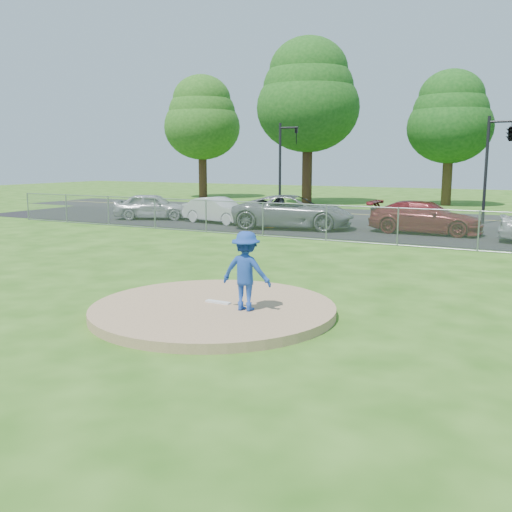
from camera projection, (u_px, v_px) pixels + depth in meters
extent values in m
plane|color=#275512|center=(357.00, 251.00, 21.31)|extent=(120.00, 120.00, 0.00)
cylinder|color=#9C7955|center=(213.00, 309.00, 12.60)|extent=(5.40, 5.40, 0.20)
cube|color=white|center=(218.00, 302.00, 12.76)|extent=(0.60, 0.15, 0.04)
cube|color=gray|center=(373.00, 226.00, 22.93)|extent=(40.00, 0.06, 1.50)
cube|color=black|center=(400.00, 232.00, 26.96)|extent=(50.00, 8.00, 0.01)
cube|color=black|center=(432.00, 218.00, 33.49)|extent=(60.00, 7.00, 0.01)
cylinder|color=#392014|center=(203.00, 174.00, 51.19)|extent=(0.74, 0.74, 4.20)
ellipsoid|color=#205316|center=(202.00, 127.00, 50.50)|extent=(6.72, 6.72, 5.71)
ellipsoid|color=#205316|center=(202.00, 114.00, 50.31)|extent=(5.91, 5.91, 5.03)
ellipsoid|color=#205316|center=(202.00, 100.00, 50.11)|extent=(5.11, 5.11, 4.34)
cylinder|color=#331D12|center=(307.00, 172.00, 44.28)|extent=(0.78, 0.78, 4.90)
ellipsoid|color=#164813|center=(308.00, 108.00, 43.48)|extent=(7.84, 7.84, 6.66)
ellipsoid|color=#164813|center=(308.00, 90.00, 43.25)|extent=(6.90, 6.90, 5.86)
ellipsoid|color=#164813|center=(309.00, 71.00, 43.02)|extent=(5.96, 5.96, 5.06)
cylinder|color=#3C2A16|center=(447.00, 179.00, 42.33)|extent=(0.72, 0.72, 3.85)
ellipsoid|color=#134612|center=(450.00, 127.00, 41.70)|extent=(6.16, 6.16, 5.24)
ellipsoid|color=#134612|center=(451.00, 112.00, 41.52)|extent=(5.42, 5.42, 4.61)
ellipsoid|color=#134612|center=(452.00, 97.00, 41.34)|extent=(4.68, 4.68, 3.98)
cylinder|color=black|center=(280.00, 169.00, 35.46)|extent=(0.16, 0.16, 5.60)
cylinder|color=black|center=(289.00, 128.00, 34.77)|extent=(1.20, 0.12, 0.12)
imported|color=black|center=(296.00, 136.00, 34.63)|extent=(0.16, 0.20, 1.00)
cylinder|color=black|center=(486.00, 171.00, 29.89)|extent=(0.16, 0.16, 5.60)
cylinder|color=black|center=(502.00, 122.00, 29.19)|extent=(1.20, 0.12, 0.12)
imported|color=black|center=(511.00, 131.00, 29.05)|extent=(0.53, 2.48, 1.00)
imported|color=#1C3F9C|center=(246.00, 271.00, 12.04)|extent=(1.14, 0.72, 1.69)
cone|color=#EE5C0C|center=(269.00, 220.00, 28.43)|extent=(0.41, 0.41, 0.79)
imported|color=#A5A6AA|center=(153.00, 206.00, 32.52)|extent=(4.69, 3.37, 1.48)
imported|color=silver|center=(218.00, 210.00, 30.55)|extent=(4.34, 2.16, 1.37)
imported|color=slate|center=(293.00, 212.00, 28.13)|extent=(6.37, 3.99, 1.64)
imported|color=maroon|center=(425.00, 217.00, 26.19)|extent=(5.11, 2.08, 1.48)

